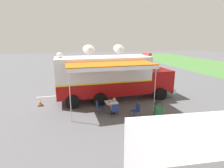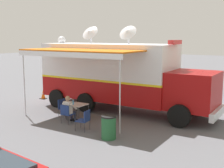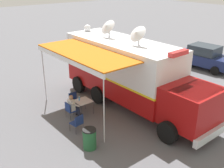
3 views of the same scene
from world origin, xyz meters
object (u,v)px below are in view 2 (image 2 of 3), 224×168
object	(u,v)px
folding_table	(77,105)
folding_chair_spare_by_truck	(85,119)
folding_chair_beside_table	(63,107)
folding_chair_at_table	(67,112)
traffic_cone	(43,94)
command_truck	(120,74)
trash_bin	(109,127)
water_bottle	(73,102)
car_behind_truck	(165,75)
seated_responder	(69,109)

from	to	relation	value
folding_table	folding_chair_spare_by_truck	world-z (taller)	folding_chair_spare_by_truck
folding_chair_beside_table	folding_chair_at_table	bearing A→B (deg)	48.81
traffic_cone	command_truck	bearing A→B (deg)	91.02
command_truck	folding_chair_spare_by_truck	xyz separation A→B (m)	(3.73, 0.59, -1.43)
folding_chair_beside_table	trash_bin	distance (m)	3.85
folding_chair_at_table	folding_chair_spare_by_truck	distance (m)	1.37
water_bottle	trash_bin	world-z (taller)	water_bottle
folding_chair_at_table	trash_bin	xyz separation A→B (m)	(0.65, 2.70, -0.06)
water_bottle	command_truck	bearing A→B (deg)	161.47
folding_table	traffic_cone	world-z (taller)	folding_table
trash_bin	car_behind_truck	bearing A→B (deg)	-166.30
folding_chair_beside_table	command_truck	bearing A→B (deg)	148.30
folding_chair_at_table	seated_responder	size ratio (longest dim) A/B	0.70
water_bottle	folding_chair_at_table	world-z (taller)	water_bottle
traffic_cone	car_behind_truck	distance (m)	9.91
folding_chair_spare_by_truck	traffic_cone	xyz separation A→B (m)	(-3.63, -6.16, -0.23)
folding_chair_at_table	car_behind_truck	bearing A→B (deg)	-178.07
folding_table	water_bottle	xyz separation A→B (m)	(0.13, -0.15, 0.16)
folding_chair_beside_table	water_bottle	bearing A→B (deg)	82.26
folding_chair_at_table	trash_bin	distance (m)	2.78
folding_table	folding_chair_beside_table	distance (m)	0.87
command_truck	seated_responder	size ratio (longest dim) A/B	7.62
folding_chair_beside_table	trash_bin	size ratio (longest dim) A/B	0.96
folding_chair_beside_table	folding_chair_spare_by_truck	bearing A→B (deg)	62.62
water_bottle	folding_chair_spare_by_truck	xyz separation A→B (m)	(1.04, 1.50, -0.32)
trash_bin	car_behind_truck	size ratio (longest dim) A/B	0.21
folding_chair_beside_table	trash_bin	xyz separation A→B (m)	(1.42, 3.58, -0.06)
folding_chair_at_table	traffic_cone	distance (m)	5.84
command_truck	folding_table	bearing A→B (deg)	-16.36
command_truck	trash_bin	bearing A→B (deg)	26.26
command_truck	folding_chair_beside_table	world-z (taller)	command_truck
water_bottle	traffic_cone	distance (m)	5.37
folding_chair_spare_by_truck	seated_responder	distance (m)	1.44
traffic_cone	water_bottle	bearing A→B (deg)	60.99
car_behind_truck	seated_responder	bearing A→B (deg)	1.94
folding_chair_at_table	traffic_cone	size ratio (longest dim) A/B	1.50
seated_responder	car_behind_truck	xyz separation A→B (m)	(-11.91, -0.40, 0.23)
folding_chair_beside_table	seated_responder	xyz separation A→B (m)	(0.58, 0.87, 0.14)
water_bottle	trash_bin	bearing A→B (deg)	65.34
folding_chair_at_table	trash_bin	size ratio (longest dim) A/B	0.96
folding_chair_spare_by_truck	car_behind_truck	size ratio (longest dim) A/B	0.20
car_behind_truck	folding_chair_at_table	bearing A→B (deg)	1.93
trash_bin	car_behind_truck	world-z (taller)	car_behind_truck
water_bottle	traffic_cone	bearing A→B (deg)	-119.01
folding_chair_beside_table	traffic_cone	distance (m)	4.69
folding_table	folding_chair_at_table	distance (m)	0.82
command_truck	folding_chair_at_table	size ratio (longest dim) A/B	10.95
command_truck	folding_chair_at_table	distance (m)	3.72
water_bottle	car_behind_truck	xyz separation A→B (m)	(-11.43, -0.23, 0.05)
folding_chair_at_table	seated_responder	distance (m)	0.23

